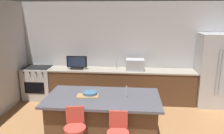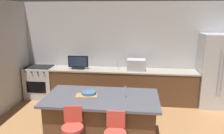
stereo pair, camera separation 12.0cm
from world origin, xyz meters
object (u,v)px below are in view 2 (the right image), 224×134
(refrigerator, at_px, (215,71))
(microwave, at_px, (136,65))
(bar_stool_left, at_px, (73,132))
(cutting_board, at_px, (87,96))
(fruit_bowl, at_px, (89,93))
(kitchen_island, at_px, (102,120))
(tv_monitor, at_px, (78,63))
(range_oven, at_px, (41,82))

(refrigerator, bearing_deg, microwave, 178.80)
(refrigerator, relative_size, bar_stool_left, 1.93)
(cutting_board, bearing_deg, microwave, 67.41)
(bar_stool_left, relative_size, fruit_bowl, 3.73)
(kitchen_island, relative_size, refrigerator, 1.08)
(refrigerator, height_order, fruit_bowl, refrigerator)
(microwave, bearing_deg, fruit_bowl, -112.44)
(cutting_board, bearing_deg, fruit_bowl, 62.43)
(refrigerator, bearing_deg, tv_monitor, -179.85)
(refrigerator, xyz_separation_m, bar_stool_left, (-2.96, -2.73, -0.36))
(range_oven, relative_size, bar_stool_left, 0.93)
(range_oven, xyz_separation_m, microwave, (2.72, 0.00, 0.59))
(kitchen_island, xyz_separation_m, tv_monitor, (-0.98, 2.04, 0.59))
(bar_stool_left, xyz_separation_m, fruit_bowl, (0.10, 0.74, 0.38))
(tv_monitor, bearing_deg, bar_stool_left, -76.91)
(kitchen_island, height_order, tv_monitor, tv_monitor)
(tv_monitor, bearing_deg, range_oven, 177.46)
(tv_monitor, relative_size, cutting_board, 1.40)
(microwave, height_order, tv_monitor, tv_monitor)
(microwave, bearing_deg, bar_stool_left, -108.81)
(range_oven, bearing_deg, cutting_board, -48.47)
(kitchen_island, bearing_deg, refrigerator, 38.08)
(microwave, height_order, cutting_board, microwave)
(tv_monitor, bearing_deg, microwave, 1.88)
(fruit_bowl, relative_size, cutting_board, 0.67)
(microwave, distance_m, tv_monitor, 1.58)
(kitchen_island, height_order, microwave, microwave)
(kitchen_island, relative_size, bar_stool_left, 2.08)
(microwave, xyz_separation_m, tv_monitor, (-1.58, -0.05, 0.02))
(kitchen_island, bearing_deg, bar_stool_left, -117.19)
(microwave, bearing_deg, cutting_board, -112.59)
(kitchen_island, relative_size, tv_monitor, 3.72)
(refrigerator, distance_m, cutting_board, 3.54)
(tv_monitor, bearing_deg, cutting_board, -70.90)
(range_oven, xyz_separation_m, bar_stool_left, (1.78, -2.77, 0.13))
(microwave, xyz_separation_m, fruit_bowl, (-0.84, -2.03, -0.08))
(refrigerator, bearing_deg, bar_stool_left, -137.37)
(range_oven, relative_size, fruit_bowl, 3.48)
(kitchen_island, bearing_deg, range_oven, 135.49)
(refrigerator, xyz_separation_m, tv_monitor, (-3.60, -0.01, 0.12))
(refrigerator, height_order, cutting_board, refrigerator)
(bar_stool_left, bearing_deg, microwave, 60.84)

